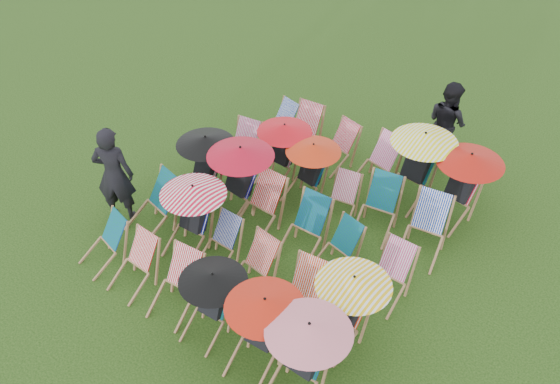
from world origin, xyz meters
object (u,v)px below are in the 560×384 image
Objects in this scene: person_rear at (447,123)px; deckchair_29 at (459,185)px; deckchair_0 at (103,243)px; deckchair_5 at (300,358)px; person_left at (114,175)px.

deckchair_29 is at bearing 147.93° from person_rear.
person_rear is (3.04, 6.10, 0.46)m from deckchair_0.
deckchair_5 is 0.71× the size of person_left.
person_rear is at bearing 75.05° from deckchair_0.
deckchair_0 is 1.26m from person_left.
deckchair_0 is 6.83m from person_rear.
deckchair_0 is at bearing 179.90° from deckchair_5.
deckchair_5 is at bearing 122.45° from person_rear.
deckchair_29 is 6.03m from person_left.
deckchair_29 is 0.78× the size of person_rear.
deckchair_0 is 0.46× the size of person_left.
person_left is at bearing 77.54° from person_rear.
person_left is (-4.70, 0.85, 0.24)m from deckchair_5.
deckchair_29 is (4.04, 4.65, 0.30)m from deckchair_0.
deckchair_5 is 4.78m from person_left.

